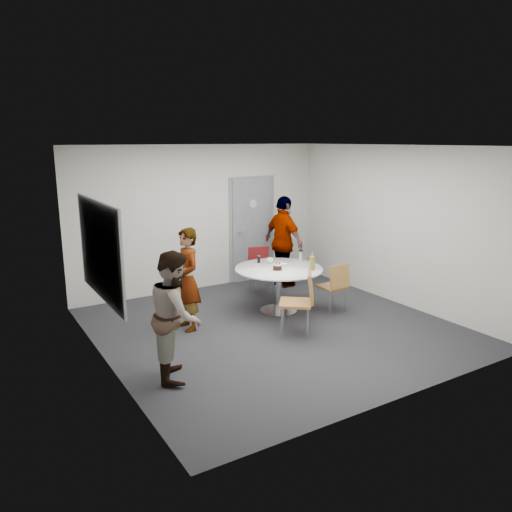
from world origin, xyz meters
TOP-DOWN VIEW (x-y plane):
  - floor at (0.00, 0.00)m, footprint 5.00×5.00m
  - ceiling at (0.00, 0.00)m, footprint 5.00×5.00m
  - wall_back at (0.00, 2.50)m, footprint 5.00×0.00m
  - wall_left at (-2.50, 0.00)m, footprint 0.00×5.00m
  - wall_right at (2.50, 0.00)m, footprint 0.00×5.00m
  - wall_front at (0.00, -2.50)m, footprint 5.00×0.00m
  - door at (1.10, 2.48)m, footprint 1.02×0.17m
  - whiteboard at (-2.46, 0.20)m, footprint 0.04×1.90m
  - table at (0.48, 0.57)m, footprint 1.43×1.43m
  - chair_near_left at (0.18, -0.45)m, footprint 0.66×0.65m
  - chair_near_right at (1.22, 0.04)m, footprint 0.40×0.44m
  - chair_far at (0.74, 1.58)m, footprint 0.50×0.53m
  - person_main at (-1.12, 0.65)m, footprint 0.38×0.57m
  - person_left at (-1.86, -0.70)m, footprint 0.83×0.92m
  - person_right at (1.37, 1.76)m, footprint 0.52×1.06m

SIDE VIEW (x-z plane):
  - floor at x=0.00m, z-range 0.00..0.00m
  - chair_near_right at x=1.22m, z-range 0.09..0.92m
  - chair_far at x=0.74m, z-range 0.09..0.97m
  - chair_near_left at x=0.18m, z-range 0.11..1.05m
  - table at x=0.48m, z-range 0.13..1.15m
  - person_main at x=-1.12m, z-range 0.00..1.54m
  - person_left at x=-1.86m, z-range 0.00..1.55m
  - person_right at x=1.37m, z-range 0.00..1.75m
  - door at x=1.10m, z-range -0.03..2.09m
  - wall_back at x=0.00m, z-range -1.15..3.85m
  - wall_left at x=-2.50m, z-range -1.15..3.85m
  - wall_right at x=2.50m, z-range -1.15..3.85m
  - wall_front at x=0.00m, z-range -1.15..3.85m
  - whiteboard at x=-2.46m, z-range 0.82..2.08m
  - ceiling at x=0.00m, z-range 2.70..2.70m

